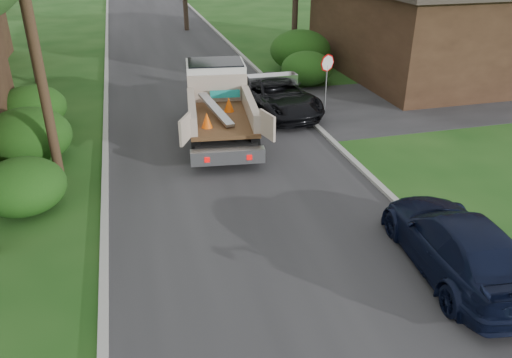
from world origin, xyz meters
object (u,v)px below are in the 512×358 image
object	(u,v)px
flatbed_truck	(218,97)
house_right	(429,12)
navy_suv	(458,244)
stop_sign	(327,70)
utility_pole	(28,9)
black_pickup	(274,95)

from	to	relation	value
flatbed_truck	house_right	bearing A→B (deg)	32.36
flatbed_truck	navy_suv	size ratio (longest dim) A/B	1.34
stop_sign	utility_pole	bearing A→B (deg)	-159.38
navy_suv	black_pickup	bearing A→B (deg)	-80.11
stop_sign	house_right	bearing A→B (deg)	32.66
utility_pole	navy_suv	bearing A→B (deg)	-38.87
flatbed_truck	navy_suv	distance (m)	11.02
stop_sign	utility_pole	size ratio (longest dim) A/B	0.25
house_right	flatbed_truck	world-z (taller)	house_right
stop_sign	navy_suv	distance (m)	11.63
flatbed_truck	black_pickup	world-z (taller)	flatbed_truck
navy_suv	flatbed_truck	bearing A→B (deg)	-65.37
black_pickup	navy_suv	xyz separation A→B (m)	(0.81, -11.86, -0.04)
utility_pole	navy_suv	world-z (taller)	utility_pole
stop_sign	flatbed_truck	world-z (taller)	stop_sign
utility_pole	house_right	size ratio (longest dim) A/B	0.77
house_right	flatbed_truck	size ratio (longest dim) A/B	1.94
stop_sign	flatbed_truck	xyz separation A→B (m)	(-4.92, -1.07, -0.46)
house_right	flatbed_truck	xyz separation A→B (m)	(-12.72, -6.07, -1.84)
house_right	utility_pole	bearing A→B (deg)	-153.99
utility_pole	flatbed_truck	distance (m)	7.53
stop_sign	black_pickup	world-z (taller)	stop_sign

